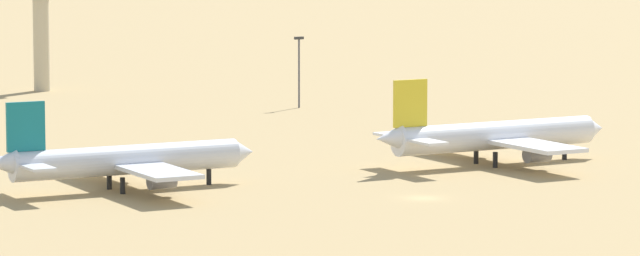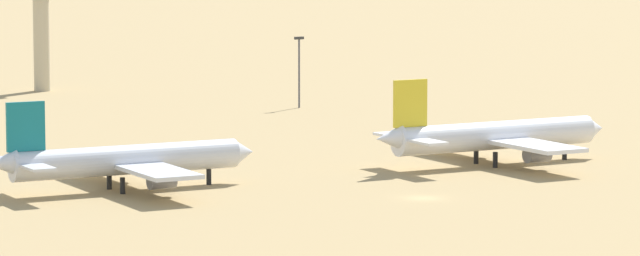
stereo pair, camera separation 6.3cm
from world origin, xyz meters
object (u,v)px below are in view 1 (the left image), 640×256
object	(u,v)px
parked_jet_yellow_3	(492,136)
control_tower	(41,15)
light_pole_west	(299,66)
parked_jet_teal_2	(123,160)

from	to	relation	value
parked_jet_yellow_3	control_tower	bearing A→B (deg)	96.86
light_pole_west	parked_jet_teal_2	bearing A→B (deg)	-131.45
parked_jet_yellow_3	light_pole_west	size ratio (longest dim) A/B	2.96
parked_jet_yellow_3	control_tower	distance (m)	136.56
parked_jet_yellow_3	light_pole_west	xyz separation A→B (m)	(14.21, 81.79, 3.48)
parked_jet_teal_2	control_tower	xyz separation A→B (m)	(40.70, 132.27, 11.11)
parked_jet_teal_2	control_tower	world-z (taller)	control_tower
parked_jet_yellow_3	control_tower	size ratio (longest dim) A/B	1.54
control_tower	light_pole_west	world-z (taller)	control_tower
control_tower	light_pole_west	distance (m)	61.26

